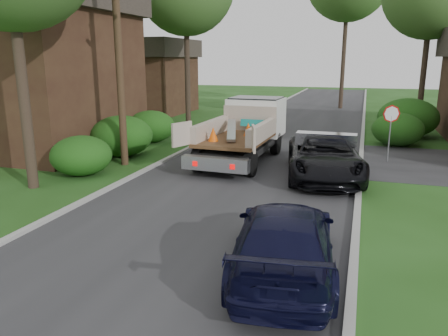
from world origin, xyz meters
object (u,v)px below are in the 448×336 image
stop_sign (391,121)px  utility_pole (118,38)px  flatbed_truck (249,126)px  navy_suv (284,239)px  house_left_far (143,75)px  black_pickup (324,157)px  house_left_near (24,61)px

stop_sign → utility_pole: (-10.68, -4.02, 3.40)m
flatbed_truck → stop_sign: bearing=10.1°
flatbed_truck → navy_suv: 11.22m
utility_pole → house_left_far: (-8.02, 17.02, -2.12)m
utility_pole → house_left_far: 18.93m
stop_sign → black_pickup: (-2.44, -3.47, -0.98)m
black_pickup → house_left_near: bearing=164.9°
stop_sign → flatbed_truck: 6.16m
house_left_near → flatbed_truck: house_left_near is taller
flatbed_truck → black_pickup: 4.51m
navy_suv → house_left_far: bearing=-64.1°
stop_sign → house_left_near: bearing=-173.4°
house_left_far → flatbed_truck: 18.83m
house_left_far → navy_suv: bearing=-56.6°
utility_pole → navy_suv: size_ratio=1.99×
house_left_near → black_pickup: (14.76, -1.47, -3.48)m
house_left_near → utility_pole: bearing=-17.2°
utility_pole → navy_suv: 11.93m
utility_pole → navy_suv: utility_pole is taller
stop_sign → black_pickup: stop_sign is taller
utility_pole → flatbed_truck: bearing=34.3°
utility_pole → black_pickup: bearing=3.8°
house_left_near → black_pickup: 15.24m
flatbed_truck → navy_suv: bearing=-69.6°
house_left_far → flatbed_truck: size_ratio=1.08×
utility_pole → black_pickup: utility_pole is taller
house_left_far → flatbed_truck: bearing=-47.7°
house_left_far → utility_pole: bearing=-64.8°
stop_sign → house_left_far: size_ratio=0.33×
stop_sign → house_left_near: 17.50m
house_left_near → house_left_far: (-1.50, 15.00, -1.23)m
house_left_far → black_pickup: size_ratio=1.32×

